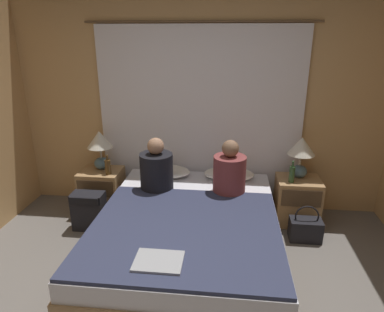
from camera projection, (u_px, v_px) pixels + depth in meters
The scene contains 17 objects.
wall_back at pixel (200, 105), 3.94m from camera, with size 4.35×0.06×2.50m.
curtain_panel at pixel (199, 121), 3.94m from camera, with size 2.53×0.03×2.16m.
bed at pixel (188, 236), 3.20m from camera, with size 1.65×2.09×0.47m.
nightstand_left at pixel (102, 191), 4.06m from camera, with size 0.47×0.40×0.52m.
nightstand_right at pixel (297, 200), 3.82m from camera, with size 0.47×0.40×0.52m.
lamp_left at pixel (100, 144), 3.93m from camera, with size 0.29×0.29×0.46m.
lamp_right at pixel (301, 151), 3.70m from camera, with size 0.29×0.29×0.46m.
pillow_left at pixel (166, 171), 3.93m from camera, with size 0.56×0.32×0.12m.
pillow_right at pixel (229, 174), 3.85m from camera, with size 0.56×0.32×0.12m.
blanket_on_bed at pixel (184, 229), 2.85m from camera, with size 1.59×1.47×0.03m.
person_left_in_bed at pixel (157, 170), 3.54m from camera, with size 0.34×0.34×0.57m.
person_right_in_bed at pixel (229, 172), 3.46m from camera, with size 0.33×0.33×0.57m.
beer_bottle_on_left_stand at pixel (108, 167), 3.85m from camera, with size 0.07×0.07×0.23m.
beer_bottle_on_right_stand at pixel (292, 174), 3.64m from camera, with size 0.06×0.06×0.24m.
laptop_on_bed at pixel (159, 261), 2.41m from camera, with size 0.34×0.26×0.02m.
backpack_on_floor at pixel (89, 209), 3.69m from camera, with size 0.34×0.21×0.42m.
handbag_on_floor at pixel (305, 229), 3.52m from camera, with size 0.32×0.19×0.39m.
Camera 1 is at (0.34, -1.82, 2.01)m, focal length 32.00 mm.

